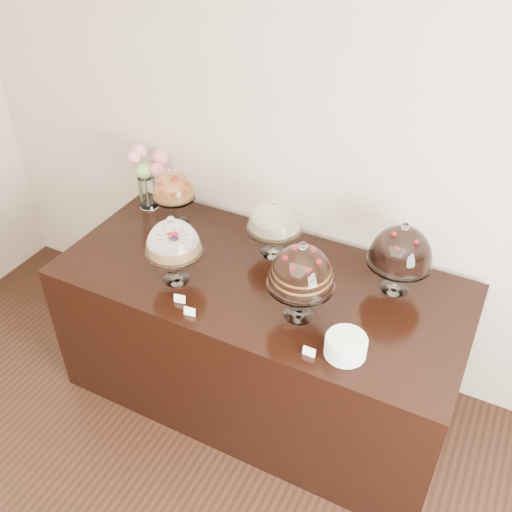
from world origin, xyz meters
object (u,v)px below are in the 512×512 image
at_px(cake_stand_dark_choco, 401,249).
at_px(plate_stack, 346,346).
at_px(display_counter, 260,338).
at_px(cake_stand_cheesecake, 275,220).
at_px(cake_stand_sugar_sponge, 173,241).
at_px(flower_vase, 147,172).
at_px(cake_stand_fruit_tart, 173,188).
at_px(cake_stand_choco_layer, 302,270).

height_order(cake_stand_dark_choco, plate_stack, cake_stand_dark_choco).
relative_size(display_counter, cake_stand_dark_choco, 5.39).
bearing_deg(cake_stand_cheesecake, cake_stand_sugar_sponge, -128.53).
height_order(display_counter, flower_vase, flower_vase).
distance_m(cake_stand_dark_choco, cake_stand_fruit_tart, 1.36).
height_order(display_counter, cake_stand_cheesecake, cake_stand_cheesecake).
relative_size(cake_stand_dark_choco, cake_stand_fruit_tart, 1.10).
relative_size(cake_stand_sugar_sponge, cake_stand_choco_layer, 0.89).
bearing_deg(cake_stand_dark_choco, plate_stack, -96.94).
xyz_separation_m(display_counter, cake_stand_fruit_tart, (-0.70, 0.25, 0.69)).
relative_size(cake_stand_sugar_sponge, plate_stack, 2.12).
distance_m(cake_stand_cheesecake, cake_stand_dark_choco, 0.70).
relative_size(display_counter, cake_stand_choco_layer, 4.99).
height_order(cake_stand_choco_layer, cake_stand_dark_choco, cake_stand_choco_layer).
height_order(cake_stand_choco_layer, flower_vase, cake_stand_choco_layer).
bearing_deg(flower_vase, cake_stand_sugar_sponge, -44.81).
xyz_separation_m(display_counter, plate_stack, (0.59, -0.32, 0.50)).
distance_m(display_counter, flower_vase, 1.23).
distance_m(cake_stand_choco_layer, cake_stand_cheesecake, 0.54).
height_order(cake_stand_cheesecake, plate_stack, cake_stand_cheesecake).
bearing_deg(cake_stand_dark_choco, cake_stand_fruit_tart, 179.59).
bearing_deg(plate_stack, flower_vase, 156.60).
xyz_separation_m(cake_stand_fruit_tart, flower_vase, (-0.26, 0.10, -0.00)).
bearing_deg(plate_stack, cake_stand_choco_layer, 153.51).
distance_m(display_counter, cake_stand_dark_choco, 1.00).
bearing_deg(flower_vase, cake_stand_fruit_tart, -21.08).
bearing_deg(cake_stand_fruit_tart, flower_vase, 158.92).
bearing_deg(cake_stand_cheesecake, cake_stand_fruit_tart, 179.01).
bearing_deg(cake_stand_fruit_tart, cake_stand_cheesecake, -0.99).
xyz_separation_m(cake_stand_dark_choco, plate_stack, (-0.07, -0.56, -0.20)).
bearing_deg(plate_stack, cake_stand_dark_choco, 83.06).
xyz_separation_m(cake_stand_choco_layer, cake_stand_cheesecake, (-0.34, 0.41, -0.06)).
bearing_deg(cake_stand_sugar_sponge, cake_stand_choco_layer, 2.90).
height_order(cake_stand_fruit_tart, plate_stack, cake_stand_fruit_tart).
xyz_separation_m(flower_vase, plate_stack, (1.55, -0.67, -0.18)).
bearing_deg(cake_stand_sugar_sponge, flower_vase, 135.19).
bearing_deg(cake_stand_sugar_sponge, cake_stand_cheesecake, 51.47).
xyz_separation_m(display_counter, flower_vase, (-0.96, 0.35, 0.68)).
bearing_deg(cake_stand_sugar_sponge, display_counter, 27.78).
bearing_deg(cake_stand_cheesecake, cake_stand_dark_choco, 0.14).
height_order(cake_stand_sugar_sponge, cake_stand_choco_layer, cake_stand_choco_layer).
bearing_deg(display_counter, cake_stand_choco_layer, -29.87).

